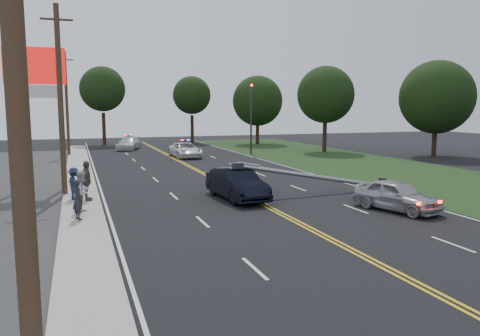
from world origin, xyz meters
name	(u,v)px	position (x,y,z in m)	size (l,w,h in m)	color
ground	(330,239)	(0.00, 0.00, 0.00)	(120.00, 120.00, 0.00)	black
sidewalk	(81,201)	(-8.40, 10.00, 0.06)	(1.80, 70.00, 0.12)	#A7A296
grass_verge	(432,180)	(13.50, 10.00, 0.01)	(12.00, 80.00, 0.01)	black
centerline_yellow	(239,192)	(0.00, 10.00, 0.01)	(0.36, 80.00, 0.00)	gold
pylon_sign	(36,84)	(-10.50, 14.00, 6.00)	(3.20, 0.35, 8.00)	gray
traffic_signal	(251,112)	(8.30, 30.00, 4.21)	(0.28, 0.41, 7.05)	#2D2D30
fallen_streetlight	(323,177)	(4.19, 8.00, 0.92)	(9.36, 0.44, 1.91)	#2D2D30
utility_pole_near	(16,80)	(-9.20, -8.00, 5.08)	(1.60, 0.28, 10.00)	#382619
utility_pole_mid	(61,101)	(-9.20, 12.00, 5.08)	(1.60, 0.28, 10.00)	#382619
utility_pole_far	(67,103)	(-9.20, 34.00, 5.08)	(1.60, 0.28, 10.00)	#382619
tree_6	(102,89)	(-5.13, 46.72, 6.93)	(5.57, 5.57, 9.74)	black
tree_7	(192,95)	(6.22, 46.71, 6.25)	(5.01, 5.01, 8.78)	black
tree_8	(258,101)	(13.52, 41.46, 5.49)	(6.36, 6.36, 8.68)	black
tree_9	(326,95)	(16.54, 29.56, 6.01)	(6.00, 6.00, 9.03)	black
tree_13	(437,97)	(24.12, 21.81, 5.66)	(6.97, 6.97, 9.15)	black
crashed_sedan	(237,184)	(-0.78, 8.10, 0.80)	(1.69, 4.86, 1.60)	black
waiting_sedan	(397,195)	(5.30, 3.11, 0.71)	(1.67, 4.16, 1.42)	#A0A3A8
emergency_a	(185,150)	(1.22, 28.82, 0.69)	(2.30, 4.98, 1.38)	white
emergency_b	(129,143)	(-2.99, 38.81, 0.69)	(1.93, 4.75, 1.38)	silver
bystander_a	(78,200)	(-8.56, 5.62, 0.97)	(0.62, 0.41, 1.69)	#24252C
bystander_b	(82,192)	(-8.36, 7.02, 1.05)	(0.90, 0.70, 1.86)	#AEAEB3
bystander_c	(74,184)	(-8.71, 10.08, 0.94)	(1.06, 0.61, 1.63)	#1C2847
bystander_d	(87,181)	(-8.11, 9.67, 1.12)	(1.17, 0.49, 1.99)	#594C47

